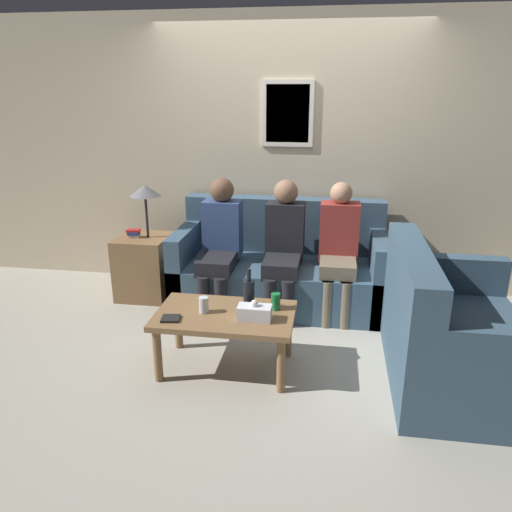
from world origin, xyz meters
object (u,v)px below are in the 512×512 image
at_px(person_right, 339,246).
at_px(coffee_table, 225,321).
at_px(person_left, 220,241).
at_px(wine_bottle, 249,294).
at_px(person_middle, 284,243).
at_px(couch_main, 280,269).
at_px(couch_side, 450,337).
at_px(drinking_glass, 204,305).

bearing_deg(person_right, coffee_table, -125.50).
xyz_separation_m(coffee_table, person_left, (-0.27, 1.06, 0.26)).
xyz_separation_m(wine_bottle, person_middle, (0.14, 0.99, 0.08)).
xyz_separation_m(wine_bottle, person_left, (-0.43, 0.96, 0.08)).
distance_m(couch_main, person_right, 0.63).
distance_m(wine_bottle, person_right, 1.18).
bearing_deg(couch_side, person_left, 62.29).
height_order(couch_main, person_right, person_right).
distance_m(drinking_glass, person_left, 1.09).
bearing_deg(wine_bottle, coffee_table, -148.10).
bearing_deg(couch_side, couch_main, 48.27).
bearing_deg(person_left, coffee_table, -75.59).
height_order(couch_side, wine_bottle, couch_side).
distance_m(coffee_table, person_middle, 1.15).
bearing_deg(wine_bottle, person_right, 57.92).
bearing_deg(drinking_glass, coffee_table, 4.55).
height_order(coffee_table, drinking_glass, drinking_glass).
height_order(drinking_glass, person_middle, person_middle).
bearing_deg(person_middle, couch_main, 104.41).
bearing_deg(couch_side, person_right, 37.80).
relative_size(couch_side, person_right, 1.18).
bearing_deg(coffee_table, couch_main, 78.48).
xyz_separation_m(couch_main, person_middle, (0.04, -0.17, 0.31)).
relative_size(coffee_table, person_left, 0.83).
relative_size(coffee_table, person_right, 0.84).
distance_m(drinking_glass, person_middle, 1.19).
relative_size(person_left, person_middle, 1.01).
height_order(drinking_glass, person_left, person_left).
relative_size(couch_main, person_right, 1.64).
xyz_separation_m(wine_bottle, person_right, (0.62, 1.00, 0.07)).
distance_m(person_middle, person_right, 0.48).
distance_m(couch_side, person_right, 1.29).
bearing_deg(couch_main, coffee_table, -101.52).
bearing_deg(person_left, drinking_glass, -83.41).
distance_m(couch_side, wine_bottle, 1.41).
relative_size(drinking_glass, person_right, 0.10).
height_order(wine_bottle, person_middle, person_middle).
distance_m(couch_main, coffee_table, 1.28).
distance_m(drinking_glass, person_right, 1.45).
bearing_deg(drinking_glass, couch_main, 72.31).
xyz_separation_m(couch_main, wine_bottle, (-0.10, -1.16, 0.23)).
xyz_separation_m(drinking_glass, person_middle, (0.45, 1.10, 0.13)).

